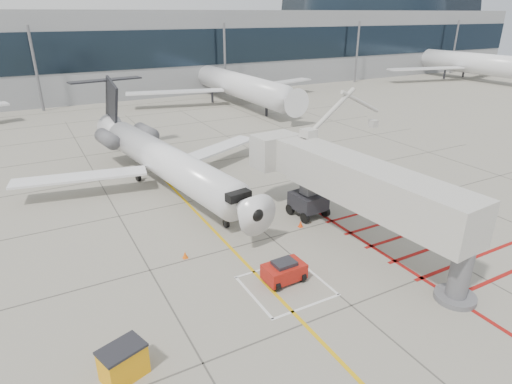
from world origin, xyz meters
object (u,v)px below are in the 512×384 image
regional_jet (176,150)px  spill_bin (123,362)px  pushback_tug (284,271)px  jet_bridge (372,196)px

regional_jet → spill_bin: bearing=-123.9°
pushback_tug → spill_bin: (-9.18, -2.59, 0.09)m
pushback_tug → spill_bin: 9.54m
jet_bridge → spill_bin: jet_bridge is taller
pushback_tug → spill_bin: spill_bin is taller
regional_jet → pushback_tug: size_ratio=13.17×
jet_bridge → regional_jet: bearing=114.1°
pushback_tug → regional_jet: bearing=92.5°
regional_jet → spill_bin: regional_jet is taller
regional_jet → spill_bin: size_ratio=17.25×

